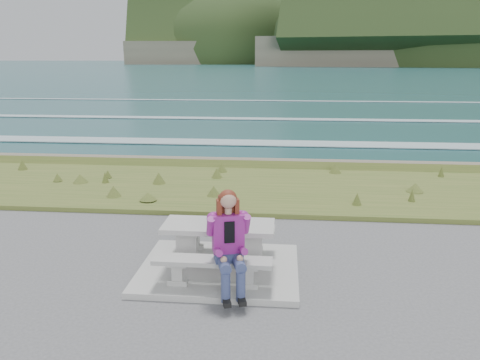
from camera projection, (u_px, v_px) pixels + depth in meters
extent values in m
cube|color=#9D9D98|center=(219.00, 269.00, 7.77)|extent=(2.60, 2.10, 0.10)
cube|color=#9D9D98|center=(187.00, 263.00, 7.80)|extent=(0.62, 0.12, 0.08)
cube|color=#9D9D98|center=(187.00, 246.00, 7.73)|extent=(0.34, 0.09, 0.51)
cube|color=#9D9D98|center=(186.00, 230.00, 7.65)|extent=(0.62, 0.12, 0.08)
cube|color=#9D9D98|center=(252.00, 265.00, 7.70)|extent=(0.62, 0.12, 0.08)
cube|color=#9D9D98|center=(252.00, 249.00, 7.63)|extent=(0.34, 0.09, 0.51)
cube|color=#9D9D98|center=(252.00, 232.00, 7.55)|extent=(0.62, 0.12, 0.08)
cube|color=#9D9D98|center=(219.00, 226.00, 7.58)|extent=(1.80, 0.75, 0.08)
cube|color=#9D9D98|center=(178.00, 282.00, 7.13)|extent=(0.30, 0.12, 0.08)
cube|color=#9D9D98|center=(177.00, 273.00, 7.09)|extent=(0.17, 0.09, 0.22)
cube|color=#9D9D98|center=(177.00, 264.00, 7.05)|extent=(0.30, 0.12, 0.08)
cube|color=#9D9D98|center=(248.00, 285.00, 7.03)|extent=(0.30, 0.12, 0.08)
cube|color=#9D9D98|center=(248.00, 276.00, 6.99)|extent=(0.17, 0.09, 0.22)
cube|color=#9D9D98|center=(248.00, 267.00, 6.95)|extent=(0.30, 0.12, 0.08)
cube|color=#9D9D98|center=(212.00, 261.00, 6.98)|extent=(1.80, 0.35, 0.07)
cube|color=#9D9D98|center=(195.00, 247.00, 8.47)|extent=(0.30, 0.12, 0.08)
cube|color=#9D9D98|center=(195.00, 239.00, 8.44)|extent=(0.17, 0.09, 0.22)
cube|color=#9D9D98|center=(195.00, 231.00, 8.40)|extent=(0.30, 0.12, 0.08)
cube|color=#9D9D98|center=(254.00, 249.00, 8.37)|extent=(0.30, 0.12, 0.08)
cube|color=#9D9D98|center=(254.00, 241.00, 8.34)|extent=(0.17, 0.09, 0.22)
cube|color=#9D9D98|center=(254.00, 233.00, 8.30)|extent=(0.30, 0.12, 0.08)
cube|color=#9D9D98|center=(224.00, 228.00, 8.33)|extent=(1.80, 0.35, 0.07)
cube|color=#3C5821|center=(245.00, 190.00, 12.60)|extent=(160.00, 4.50, 0.22)
cube|color=brown|center=(252.00, 166.00, 15.39)|extent=(160.00, 0.80, 2.20)
plane|color=#1D4E53|center=(285.00, 64.00, 422.32)|extent=(1600.00, 1600.00, 0.00)
cube|color=#B5C2C3|center=(261.00, 173.00, 21.71)|extent=(220.00, 3.00, 0.06)
cube|color=#B5C2C3|center=(268.00, 143.00, 29.41)|extent=(220.00, 2.00, 0.06)
cube|color=#B5C2C3|center=(273.00, 119.00, 40.97)|extent=(220.00, 1.40, 0.06)
cube|color=#B5C2C3|center=(277.00, 101.00, 58.30)|extent=(220.00, 1.00, 0.06)
cube|color=brown|center=(480.00, 52.00, 311.78)|extent=(296.14, 193.70, 18.00)
cube|color=brown|center=(242.00, 54.00, 433.35)|extent=(201.55, 149.04, 18.00)
ellipsoid|color=#1F3216|center=(242.00, 50.00, 432.59)|extent=(211.86, 162.91, 112.76)
cube|color=navy|center=(231.00, 276.00, 6.76)|extent=(0.60, 0.86, 0.58)
cube|color=#8E1E83|center=(228.00, 232.00, 6.86)|extent=(0.51, 0.37, 0.58)
sphere|color=tan|center=(228.00, 200.00, 6.71)|extent=(0.25, 0.25, 0.25)
sphere|color=maroon|center=(228.00, 199.00, 6.74)|extent=(0.27, 0.27, 0.27)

